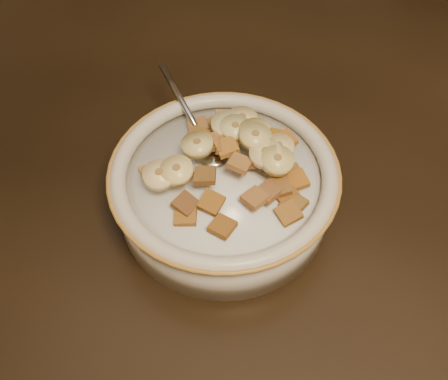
% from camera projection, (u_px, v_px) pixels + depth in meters
% --- Properties ---
extents(table, '(1.42, 0.94, 0.04)m').
position_uv_depth(table, '(384.00, 202.00, 0.56)').
color(table, black).
rests_on(table, floor).
extents(cereal_bowl, '(0.22, 0.22, 0.05)m').
position_uv_depth(cereal_bowl, '(224.00, 192.00, 0.51)').
color(cereal_bowl, beige).
rests_on(cereal_bowl, table).
extents(milk, '(0.18, 0.18, 0.00)m').
position_uv_depth(milk, '(224.00, 176.00, 0.49)').
color(milk, silver).
rests_on(milk, cereal_bowl).
extents(spoon, '(0.06, 0.06, 0.01)m').
position_uv_depth(spoon, '(209.00, 150.00, 0.51)').
color(spoon, '#969696').
rests_on(spoon, cereal_bowl).
extents(cereal_square_0, '(0.02, 0.02, 0.01)m').
position_uv_depth(cereal_square_0, '(227.00, 148.00, 0.49)').
color(cereal_square_0, brown).
rests_on(cereal_square_0, milk).
extents(cereal_square_1, '(0.03, 0.03, 0.01)m').
position_uv_depth(cereal_square_1, '(198.00, 126.00, 0.52)').
color(cereal_square_1, '#9A6437').
rests_on(cereal_square_1, milk).
extents(cereal_square_2, '(0.03, 0.03, 0.01)m').
position_uv_depth(cereal_square_2, '(292.00, 175.00, 0.48)').
color(cereal_square_2, brown).
rests_on(cereal_square_2, milk).
extents(cereal_square_3, '(0.03, 0.03, 0.01)m').
position_uv_depth(cereal_square_3, '(198.00, 136.00, 0.51)').
color(cereal_square_3, brown).
rests_on(cereal_square_3, milk).
extents(cereal_square_4, '(0.03, 0.02, 0.01)m').
position_uv_depth(cereal_square_4, '(186.00, 204.00, 0.46)').
color(cereal_square_4, brown).
rests_on(cereal_square_4, milk).
extents(cereal_square_5, '(0.03, 0.03, 0.01)m').
position_uv_depth(cereal_square_5, '(285.00, 140.00, 0.51)').
color(cereal_square_5, '#945822').
rests_on(cereal_square_5, milk).
extents(cereal_square_6, '(0.03, 0.03, 0.01)m').
position_uv_depth(cereal_square_6, '(255.00, 198.00, 0.46)').
color(cereal_square_6, '#9D6333').
rests_on(cereal_square_6, milk).
extents(cereal_square_7, '(0.03, 0.03, 0.01)m').
position_uv_depth(cereal_square_7, '(294.00, 204.00, 0.46)').
color(cereal_square_7, brown).
rests_on(cereal_square_7, milk).
extents(cereal_square_8, '(0.03, 0.03, 0.01)m').
position_uv_depth(cereal_square_8, '(253.00, 132.00, 0.51)').
color(cereal_square_8, brown).
rests_on(cereal_square_8, milk).
extents(cereal_square_9, '(0.02, 0.02, 0.01)m').
position_uv_depth(cereal_square_9, '(211.00, 202.00, 0.46)').
color(cereal_square_9, brown).
rests_on(cereal_square_9, milk).
extents(cereal_square_10, '(0.03, 0.03, 0.01)m').
position_uv_depth(cereal_square_10, '(285.00, 193.00, 0.47)').
color(cereal_square_10, '#975222').
rests_on(cereal_square_10, milk).
extents(cereal_square_11, '(0.02, 0.02, 0.01)m').
position_uv_depth(cereal_square_11, '(240.00, 163.00, 0.47)').
color(cereal_square_11, '#915C29').
rests_on(cereal_square_11, milk).
extents(cereal_square_12, '(0.03, 0.03, 0.01)m').
position_uv_depth(cereal_square_12, '(186.00, 215.00, 0.45)').
color(cereal_square_12, '#9A551A').
rests_on(cereal_square_12, milk).
extents(cereal_square_13, '(0.02, 0.02, 0.01)m').
position_uv_depth(cereal_square_13, '(222.00, 226.00, 0.44)').
color(cereal_square_13, brown).
rests_on(cereal_square_13, milk).
extents(cereal_square_14, '(0.03, 0.03, 0.01)m').
position_uv_depth(cereal_square_14, '(296.00, 180.00, 0.48)').
color(cereal_square_14, '#914B17').
rests_on(cereal_square_14, milk).
extents(cereal_square_15, '(0.03, 0.03, 0.01)m').
position_uv_depth(cereal_square_15, '(279.00, 187.00, 0.47)').
color(cereal_square_15, brown).
rests_on(cereal_square_15, milk).
extents(cereal_square_16, '(0.03, 0.03, 0.01)m').
position_uv_depth(cereal_square_16, '(225.00, 119.00, 0.53)').
color(cereal_square_16, brown).
rests_on(cereal_square_16, milk).
extents(cereal_square_17, '(0.03, 0.03, 0.01)m').
position_uv_depth(cereal_square_17, '(268.00, 192.00, 0.46)').
color(cereal_square_17, brown).
rests_on(cereal_square_17, milk).
extents(cereal_square_18, '(0.03, 0.03, 0.01)m').
position_uv_depth(cereal_square_18, '(210.00, 127.00, 0.53)').
color(cereal_square_18, brown).
rests_on(cereal_square_18, milk).
extents(cereal_square_19, '(0.03, 0.03, 0.01)m').
position_uv_depth(cereal_square_19, '(205.00, 176.00, 0.46)').
color(cereal_square_19, brown).
rests_on(cereal_square_19, milk).
extents(cereal_square_20, '(0.03, 0.03, 0.01)m').
position_uv_depth(cereal_square_20, '(289.00, 213.00, 0.45)').
color(cereal_square_20, olive).
rests_on(cereal_square_20, milk).
extents(cereal_square_21, '(0.03, 0.03, 0.01)m').
position_uv_depth(cereal_square_21, '(279.00, 138.00, 0.51)').
color(cereal_square_21, brown).
rests_on(cereal_square_21, milk).
extents(cereal_square_22, '(0.03, 0.03, 0.01)m').
position_uv_depth(cereal_square_22, '(218.00, 141.00, 0.49)').
color(cereal_square_22, '#9B5F32').
rests_on(cereal_square_22, milk).
extents(cereal_square_23, '(0.03, 0.03, 0.01)m').
position_uv_depth(cereal_square_23, '(152.00, 173.00, 0.48)').
color(cereal_square_23, olive).
rests_on(cereal_square_23, milk).
extents(cereal_square_24, '(0.03, 0.03, 0.01)m').
position_uv_depth(cereal_square_24, '(227.00, 147.00, 0.48)').
color(cereal_square_24, '#9B641F').
rests_on(cereal_square_24, milk).
extents(cereal_square_25, '(0.02, 0.02, 0.01)m').
position_uv_depth(cereal_square_25, '(259.00, 161.00, 0.48)').
color(cereal_square_25, brown).
rests_on(cereal_square_25, milk).
extents(banana_slice_0, '(0.04, 0.04, 0.01)m').
position_uv_depth(banana_slice_0, '(197.00, 145.00, 0.48)').
color(banana_slice_0, '#D6B673').
rests_on(banana_slice_0, milk).
extents(banana_slice_1, '(0.04, 0.04, 0.01)m').
position_uv_depth(banana_slice_1, '(242.00, 119.00, 0.51)').
color(banana_slice_1, '#D7BE7D').
rests_on(banana_slice_1, milk).
extents(banana_slice_2, '(0.04, 0.04, 0.01)m').
position_uv_depth(banana_slice_2, '(159.00, 175.00, 0.46)').
color(banana_slice_2, beige).
rests_on(banana_slice_2, milk).
extents(banana_slice_3, '(0.04, 0.04, 0.01)m').
position_uv_depth(banana_slice_3, '(226.00, 125.00, 0.50)').
color(banana_slice_3, beige).
rests_on(banana_slice_3, milk).
extents(banana_slice_4, '(0.04, 0.04, 0.01)m').
position_uv_depth(banana_slice_4, '(265.00, 154.00, 0.47)').
color(banana_slice_4, '#D7C57C').
rests_on(banana_slice_4, milk).
extents(banana_slice_5, '(0.04, 0.04, 0.01)m').
position_uv_depth(banana_slice_5, '(277.00, 161.00, 0.47)').
color(banana_slice_5, '#E2D270').
rests_on(banana_slice_5, milk).
extents(banana_slice_6, '(0.04, 0.04, 0.01)m').
position_uv_depth(banana_slice_6, '(278.00, 148.00, 0.49)').
color(banana_slice_6, '#FADD7B').
rests_on(banana_slice_6, milk).
extents(banana_slice_7, '(0.04, 0.04, 0.01)m').
position_uv_depth(banana_slice_7, '(177.00, 171.00, 0.46)').
color(banana_slice_7, '#FFE485').
rests_on(banana_slice_7, milk).
extents(banana_slice_8, '(0.04, 0.04, 0.01)m').
position_uv_depth(banana_slice_8, '(255.00, 137.00, 0.48)').
color(banana_slice_8, '#DEC673').
rests_on(banana_slice_8, milk).
extents(banana_slice_9, '(0.04, 0.04, 0.01)m').
position_uv_depth(banana_slice_9, '(235.00, 128.00, 0.50)').
color(banana_slice_9, '#D4C678').
rests_on(banana_slice_9, milk).
extents(banana_slice_10, '(0.04, 0.04, 0.01)m').
position_uv_depth(banana_slice_10, '(255.00, 131.00, 0.49)').
color(banana_slice_10, '#E1CD6E').
rests_on(banana_slice_10, milk).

